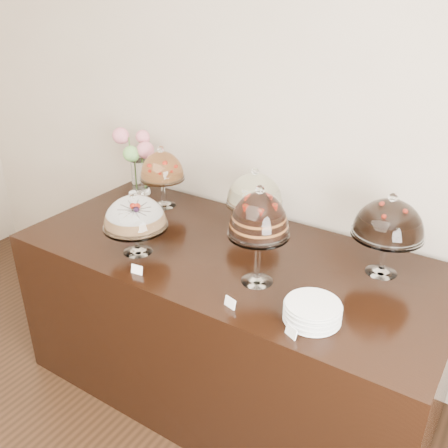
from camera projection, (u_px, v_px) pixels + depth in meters
The scene contains 12 objects.
wall_back at pixel (248, 108), 2.80m from camera, with size 5.00×0.04×3.00m, color #C1B29B.
display_counter at pixel (229, 323), 2.74m from camera, with size 2.20×1.00×0.90m, color black.
cake_stand_sugar_sponge at pixel (135, 215), 2.45m from camera, with size 0.32×0.32×0.34m.
cake_stand_choco_layer at pixel (259, 219), 2.16m from camera, with size 0.28×0.28×0.47m.
cake_stand_cheesecake at pixel (255, 192), 2.66m from camera, with size 0.31×0.31×0.36m.
cake_stand_dark_choco at pixel (389, 221), 2.25m from camera, with size 0.33×0.33×0.41m.
cake_stand_fruit_tart at pixel (162, 168), 2.96m from camera, with size 0.27×0.27×0.38m.
flower_vase at pixel (137, 158), 3.14m from camera, with size 0.30×0.22×0.41m.
plate_stack at pixel (312, 312), 2.01m from camera, with size 0.23×0.23×0.08m.
price_card_left at pixel (137, 270), 2.34m from camera, with size 0.06×0.01×0.04m, color white.
price_card_right at pixel (291, 332), 1.93m from camera, with size 0.06×0.01×0.04m, color white.
price_card_extra at pixel (230, 303), 2.11m from camera, with size 0.06×0.01×0.04m, color white.
Camera 1 is at (1.41, 0.58, 2.15)m, focal length 40.00 mm.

